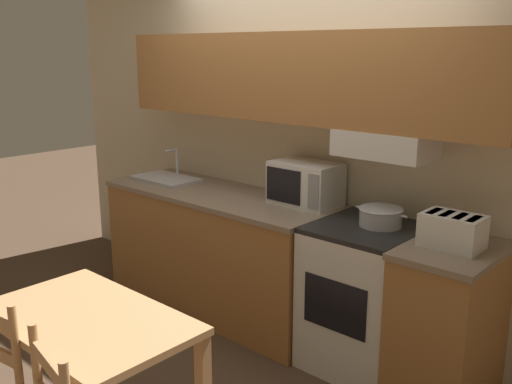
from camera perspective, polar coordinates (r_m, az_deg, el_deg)
ground_plane at (r=4.47m, az=4.65°, el=-11.92°), size 16.00×16.00×0.00m
wall_back at (r=3.99m, az=4.75°, el=7.43°), size 5.39×0.38×2.55m
lower_counter_main at (r=4.39m, az=-3.65°, el=-5.86°), size 1.91×0.69×0.92m
lower_counter_right_stub at (r=3.44m, az=18.59°, el=-12.47°), size 0.48×0.69×0.92m
stove_range at (r=3.67m, az=10.72°, el=-10.24°), size 0.61×0.65×0.92m
cooking_pot at (r=3.51m, az=12.37°, el=-2.38°), size 0.35×0.27×0.11m
microwave at (r=3.90m, az=4.97°, el=0.85°), size 0.46×0.30×0.29m
toaster at (r=3.23m, az=19.05°, el=-3.68°), size 0.33×0.22×0.18m
sink_basin at (r=4.70m, az=-8.99°, el=1.39°), size 0.55×0.33×0.25m
dining_table at (r=2.84m, az=-16.37°, el=-14.09°), size 1.03×0.62×0.77m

